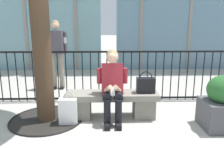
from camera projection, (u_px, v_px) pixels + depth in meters
name	position (u px, v px, depth m)	size (l,w,h in m)	color
ground_plane	(112.00, 117.00, 3.94)	(60.00, 60.00, 0.00)	#B2ADA3
stone_bench	(112.00, 102.00, 3.88)	(1.60, 0.44, 0.45)	gray
seated_person_with_phone	(112.00, 83.00, 3.67)	(0.52, 0.66, 1.21)	black
handbag_on_bench	(146.00, 85.00, 3.82)	(0.31, 0.16, 0.38)	black
shopping_bag	(68.00, 111.00, 3.62)	(0.29, 0.18, 0.53)	white
bystander_at_railing	(57.00, 49.00, 5.48)	(0.55, 0.30, 1.71)	gray
plaza_railing	(111.00, 76.00, 4.67)	(7.05, 0.04, 1.08)	black
planter	(221.00, 104.00, 3.44)	(0.55, 0.55, 0.85)	#4C4C51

